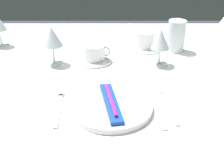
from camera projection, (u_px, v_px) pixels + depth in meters
dining_table at (108, 88)px, 1.18m from camera, size 1.80×1.11×0.74m
dinner_plate at (112, 107)px, 0.90m from camera, size 0.24×0.24×0.02m
toothbrush_package at (112, 102)px, 0.89m from camera, size 0.07×0.21×0.02m
fork_outer at (60, 105)px, 0.92m from camera, size 0.03×0.21×0.00m
spoon_soup at (161, 102)px, 0.93m from camera, size 0.03×0.23×0.01m
spoon_dessert at (170, 100)px, 0.94m from camera, size 0.03×0.21×0.01m
saucer_left at (145, 48)px, 1.31m from camera, size 0.14×0.14×0.01m
coffee_cup_left at (146, 39)px, 1.29m from camera, size 0.11×0.08×0.07m
saucer_far at (96, 60)px, 1.19m from camera, size 0.13×0.13×0.01m
coffee_cup_far at (96, 52)px, 1.18m from camera, size 0.11×0.08×0.06m
wine_glass_left at (53, 38)px, 1.13m from camera, size 0.08×0.08×0.15m
wine_glass_right at (162, 41)px, 1.12m from camera, size 0.07×0.07×0.14m
drink_tumbler at (177, 38)px, 1.27m from camera, size 0.07×0.07×0.13m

